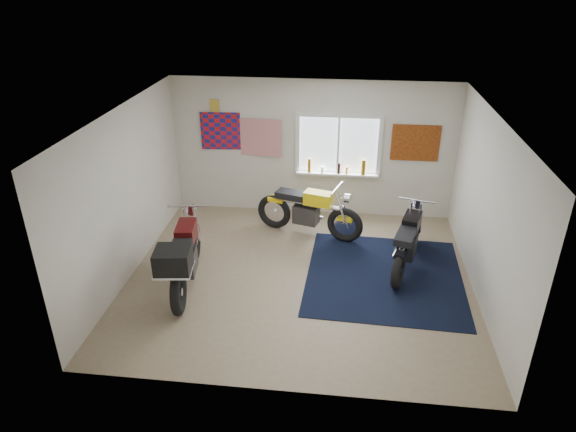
# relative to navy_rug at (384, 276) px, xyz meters

# --- Properties ---
(ground) EXTENTS (5.50, 5.50, 0.00)m
(ground) POSITION_rel_navy_rug_xyz_m (-1.38, -0.19, -0.01)
(ground) COLOR #9E896B
(ground) RESTS_ON ground
(room_shell) EXTENTS (5.50, 5.50, 5.50)m
(room_shell) POSITION_rel_navy_rug_xyz_m (-1.38, -0.19, 1.63)
(room_shell) COLOR white
(room_shell) RESTS_ON ground
(navy_rug) EXTENTS (2.60, 2.69, 0.01)m
(navy_rug) POSITION_rel_navy_rug_xyz_m (0.00, 0.00, 0.00)
(navy_rug) COLOR black
(navy_rug) RESTS_ON ground
(window_assembly) EXTENTS (1.66, 0.17, 1.26)m
(window_assembly) POSITION_rel_navy_rug_xyz_m (-0.88, 2.28, 1.36)
(window_assembly) COLOR white
(window_assembly) RESTS_ON room_shell
(oil_bottles) EXTENTS (1.13, 0.09, 0.30)m
(oil_bottles) POSITION_rel_navy_rug_xyz_m (-0.80, 2.21, 1.02)
(oil_bottles) COLOR #906214
(oil_bottles) RESTS_ON window_assembly
(flag_display) EXTENTS (1.60, 0.10, 1.17)m
(flag_display) POSITION_rel_navy_rug_xyz_m (-3.28, 2.29, 2.14)
(flag_display) COLOR red
(flag_display) RESTS_ON room_shell
(triumph_poster) EXTENTS (0.90, 0.03, 0.70)m
(triumph_poster) POSITION_rel_navy_rug_xyz_m (0.57, 2.29, 1.54)
(triumph_poster) COLOR #A54C14
(triumph_poster) RESTS_ON room_shell
(yellow_triumph) EXTENTS (2.04, 0.81, 1.05)m
(yellow_triumph) POSITION_rel_navy_rug_xyz_m (-1.36, 1.32, 0.46)
(yellow_triumph) COLOR black
(yellow_triumph) RESTS_ON ground
(black_chrome_bike) EXTENTS (0.78, 1.96, 1.03)m
(black_chrome_bike) POSITION_rel_navy_rug_xyz_m (0.37, 0.37, 0.44)
(black_chrome_bike) COLOR black
(black_chrome_bike) RESTS_ON navy_rug
(maroon_tourer) EXTENTS (0.79, 2.22, 1.12)m
(maroon_tourer) POSITION_rel_navy_rug_xyz_m (-3.11, -0.74, 0.58)
(maroon_tourer) COLOR black
(maroon_tourer) RESTS_ON ground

